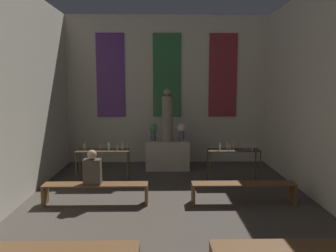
{
  "coord_description": "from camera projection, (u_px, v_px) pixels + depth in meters",
  "views": [
    {
      "loc": [
        -0.17,
        0.35,
        2.55
      ],
      "look_at": [
        0.0,
        9.14,
        1.41
      ],
      "focal_mm": 35.0,
      "sensor_mm": 36.0,
      "label": 1
    }
  ],
  "objects": [
    {
      "name": "wall_back",
      "position": [
        167.0,
        89.0,
        10.48
      ],
      "size": [
        6.59,
        0.16,
        4.67
      ],
      "color": "beige",
      "rests_on": "ground_plane"
    },
    {
      "name": "altar",
      "position": [
        167.0,
        155.0,
        9.78
      ],
      "size": [
        1.29,
        0.61,
        0.87
      ],
      "color": "#BCB29E",
      "rests_on": "ground_plane"
    },
    {
      "name": "statue",
      "position": [
        167.0,
        117.0,
        9.63
      ],
      "size": [
        0.33,
        0.33,
        1.54
      ],
      "color": "gray",
      "rests_on": "altar"
    },
    {
      "name": "flower_vase_left",
      "position": [
        153.0,
        130.0,
        9.68
      ],
      "size": [
        0.24,
        0.24,
        0.51
      ],
      "color": "#4C5666",
      "rests_on": "altar"
    },
    {
      "name": "flower_vase_right",
      "position": [
        182.0,
        130.0,
        9.69
      ],
      "size": [
        0.24,
        0.24,
        0.51
      ],
      "color": "#4C5666",
      "rests_on": "altar"
    },
    {
      "name": "candle_rack_left",
      "position": [
        103.0,
        155.0,
        8.3
      ],
      "size": [
        1.33,
        0.46,
        1.08
      ],
      "color": "#473823",
      "rests_on": "ground_plane"
    },
    {
      "name": "candle_rack_right",
      "position": [
        234.0,
        154.0,
        8.36
      ],
      "size": [
        1.33,
        0.46,
        1.07
      ],
      "color": "#473823",
      "rests_on": "ground_plane"
    },
    {
      "name": "pew_back_left",
      "position": [
        96.0,
        189.0,
        6.95
      ],
      "size": [
        2.22,
        0.36,
        0.44
      ],
      "color": "brown",
      "rests_on": "ground_plane"
    },
    {
      "name": "pew_back_right",
      "position": [
        243.0,
        188.0,
        7.01
      ],
      "size": [
        2.22,
        0.36,
        0.44
      ],
      "color": "brown",
      "rests_on": "ground_plane"
    },
    {
      "name": "person_seated",
      "position": [
        92.0,
        169.0,
        6.9
      ],
      "size": [
        0.36,
        0.24,
        0.73
      ],
      "color": "#4C4238",
      "rests_on": "pew_back_left"
    }
  ]
}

